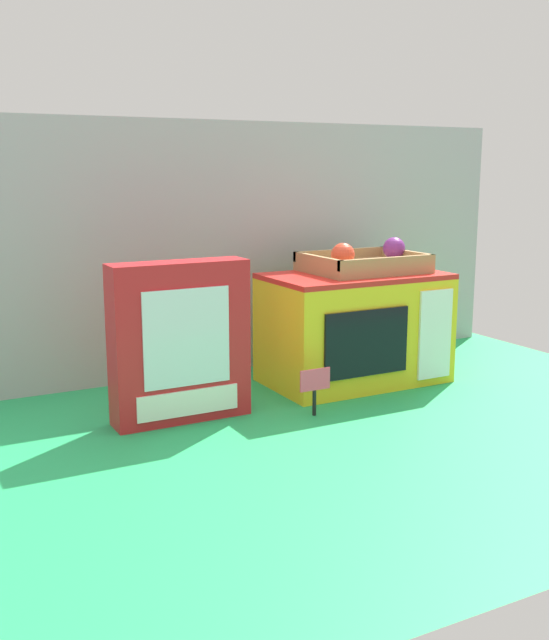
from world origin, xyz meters
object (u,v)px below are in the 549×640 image
object	(u,v)px
food_groups_crate	(364,263)
price_sign	(313,385)
toy_microwave	(354,328)
cookie_set_box	(180,342)

from	to	relation	value
food_groups_crate	price_sign	world-z (taller)	food_groups_crate
toy_microwave	cookie_set_box	distance (m)	0.48
food_groups_crate	price_sign	size ratio (longest dim) A/B	2.70
toy_microwave	food_groups_crate	bearing A→B (deg)	28.18
cookie_set_box	price_sign	world-z (taller)	cookie_set_box
cookie_set_box	price_sign	distance (m)	0.29
food_groups_crate	cookie_set_box	size ratio (longest dim) A/B	0.83
food_groups_crate	price_sign	distance (m)	0.39
toy_microwave	price_sign	distance (m)	0.29
toy_microwave	food_groups_crate	distance (m)	0.16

